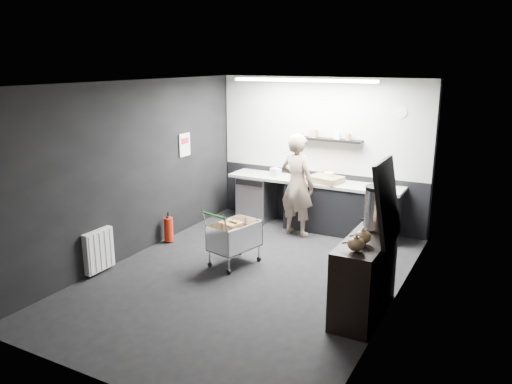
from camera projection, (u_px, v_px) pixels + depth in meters
The scene contains 22 objects.
floor at pixel (248, 277), 7.10m from camera, with size 5.50×5.50×0.00m, color black.
ceiling at pixel (247, 83), 6.41m from camera, with size 5.50×5.50×0.00m, color silver.
wall_back at pixel (321, 153), 9.10m from camera, with size 5.50×5.50×0.00m, color black.
wall_front at pixel (96, 251), 4.41m from camera, with size 5.50×5.50×0.00m, color black.
wall_left at pixel (134, 170), 7.66m from camera, with size 5.50×5.50×0.00m, color black.
wall_right at pixel (396, 204), 5.84m from camera, with size 5.50×5.50×0.00m, color black.
kitchen_wall_panel at pixel (321, 125), 8.95m from camera, with size 3.95×0.02×1.70m, color #B9B9B4.
dado_panel at pixel (319, 198), 9.30m from camera, with size 3.95×0.02×1.00m, color black.
floating_shelf at pixel (329, 140), 8.83m from camera, with size 1.20×0.22×0.04m, color black.
wall_clock at pixel (401, 112), 8.23m from camera, with size 0.20×0.20×0.03m, color silver.
poster at pixel (185, 145), 8.71m from camera, with size 0.02×0.30×0.40m, color silver.
poster_red_band at pixel (185, 141), 8.69m from camera, with size 0.01×0.22×0.10m, color red.
radiator at pixel (99, 250), 7.13m from camera, with size 0.10×0.50×0.60m, color silver.
ceiling_strip at pixel (303, 80), 7.99m from camera, with size 2.40×0.20×0.04m, color white.
prep_counter at pixel (319, 205), 8.98m from camera, with size 3.20×0.61×0.90m.
person at pixel (297, 185), 8.60m from camera, with size 0.65×0.43×1.80m, color #BEAD96.
shopping_cart at pixel (234, 238), 7.43m from camera, with size 0.65×0.91×0.89m.
sideboard at pixel (366, 267), 5.94m from camera, with size 0.54×1.27×1.90m.
fire_extinguisher at pixel (169, 228), 8.38m from camera, with size 0.15×0.15×0.50m.
cardboard_box at pixel (325, 179), 8.76m from camera, with size 0.55×0.42×0.11m, color olive.
pink_tub at pixel (329, 177), 8.78m from camera, with size 0.17×0.17×0.17m, color white.
white_container at pixel (276, 172), 9.20m from camera, with size 0.17×0.14×0.16m, color silver.
Camera 1 is at (3.19, -5.72, 2.99)m, focal length 35.00 mm.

